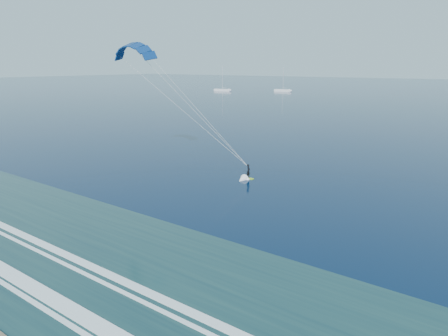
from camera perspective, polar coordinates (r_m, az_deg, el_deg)
name	(u,v)px	position (r m, az deg, el deg)	size (l,w,h in m)	color
kitesurfer_rig	(189,106)	(51.27, -4.97, 8.86)	(18.60, 8.68, 18.12)	#A0E01A
sailboat_0	(222,90)	(223.94, -0.22, 11.10)	(10.33, 2.40, 13.83)	white
sailboat_1	(283,90)	(222.76, 8.40, 10.92)	(9.47, 2.40, 12.89)	white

